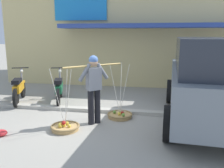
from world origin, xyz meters
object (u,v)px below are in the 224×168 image
Objects in this scene: fruit_vendor at (94,85)px; motorcycle_nearest_shop at (19,89)px; fruit_basket_right_side at (120,115)px; fruit_basket_left_side at (65,127)px; parked_truck at (212,78)px; motorcycle_second_in_row at (59,89)px; plastic_litter_bag at (1,133)px.

fruit_vendor is 0.98× the size of motorcycle_nearest_shop.
fruit_vendor is at bearing -137.17° from fruit_basket_right_side.
fruit_basket_left_side is at bearing -40.37° from motorcycle_nearest_shop.
parked_truck is (2.26, 0.11, 1.06)m from fruit_basket_right_side.
motorcycle_second_in_row is at bearing 167.03° from parked_truck.
fruit_vendor reaches higher than motorcycle_nearest_shop.
fruit_basket_right_side is 2.50m from parked_truck.
fruit_basket_left_side is 3.04m from motorcycle_nearest_shop.
fruit_basket_left_side is at bearing -161.00° from parked_truck.
fruit_vendor reaches higher than fruit_basket_left_side.
fruit_vendor is 0.34× the size of parked_truck.
parked_truck reaches higher than plastic_litter_bag.
fruit_vendor is 2.35m from motorcycle_second_in_row.
parked_truck is 5.08m from plastic_litter_bag.
plastic_litter_bag is (-4.66, -1.73, -1.06)m from parked_truck.
fruit_basket_left_side is 1.00× the size of fruit_basket_right_side.
motorcycle_nearest_shop is (-3.44, 0.90, 0.38)m from fruit_basket_right_side.
fruit_vendor is 1.17× the size of fruit_basket_left_side.
fruit_basket_left_side is 1.55m from fruit_basket_right_side.
fruit_basket_left_side is 1.38m from plastic_litter_bag.
fruit_basket_left_side is at bearing -65.07° from motorcycle_second_in_row.
motorcycle_second_in_row is 4.58m from parked_truck.
fruit_basket_left_side reaches higher than motorcycle_nearest_shop.
plastic_litter_bag is at bearing -95.12° from motorcycle_second_in_row.
motorcycle_nearest_shop is at bearing -169.85° from motorcycle_second_in_row.
motorcycle_nearest_shop is (-2.87, 1.43, -0.52)m from fruit_vendor.
motorcycle_nearest_shop is at bearing 112.46° from plastic_litter_bag.
fruit_basket_right_side is at bearing -14.67° from motorcycle_nearest_shop.
motorcycle_second_in_row is 6.25× the size of plastic_litter_bag.
fruit_vendor reaches higher than motorcycle_second_in_row.
parked_truck is (2.83, 0.64, 0.15)m from fruit_vendor.
parked_truck reaches higher than fruit_basket_right_side.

